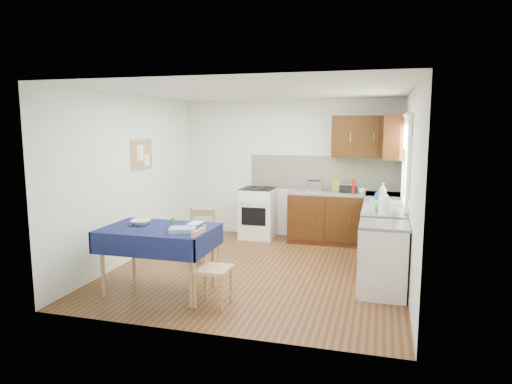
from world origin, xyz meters
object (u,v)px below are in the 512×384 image
(dish_rack, at_px, (386,201))
(kettle, at_px, (385,206))
(toaster, at_px, (314,186))
(chair_near, at_px, (209,264))
(sandwich_press, at_px, (348,188))
(dining_table, at_px, (159,236))
(chair_far, at_px, (205,235))

(dish_rack, relative_size, kettle, 1.73)
(toaster, relative_size, kettle, 0.94)
(dish_rack, bearing_deg, chair_near, -116.24)
(dish_rack, bearing_deg, sandwich_press, 138.57)
(dining_table, xyz_separation_m, dish_rack, (2.68, 2.05, 0.22))
(chair_near, distance_m, toaster, 3.30)
(sandwich_press, bearing_deg, chair_near, -128.15)
(dining_table, height_order, chair_near, chair_near)
(toaster, xyz_separation_m, sandwich_press, (0.58, 0.01, -0.01))
(chair_far, xyz_separation_m, toaster, (1.30, 1.87, 0.52))
(chair_near, bearing_deg, toaster, -12.35)
(sandwich_press, bearing_deg, chair_far, -150.77)
(dish_rack, bearing_deg, toaster, 157.26)
(dining_table, xyz_separation_m, toaster, (1.47, 2.96, 0.28))
(dining_table, distance_m, sandwich_press, 3.62)
(dish_rack, bearing_deg, kettle, -77.31)
(chair_near, relative_size, kettle, 3.28)
(dining_table, distance_m, toaster, 3.32)
(dining_table, relative_size, dish_rack, 2.86)
(dining_table, relative_size, toaster, 5.25)
(toaster, bearing_deg, chair_near, -87.23)
(chair_far, relative_size, toaster, 3.49)
(sandwich_press, xyz_separation_m, dish_rack, (0.62, -0.92, -0.05))
(chair_far, bearing_deg, dining_table, 72.99)
(dining_table, bearing_deg, dish_rack, 58.74)
(dining_table, distance_m, chair_far, 1.12)
(dining_table, height_order, chair_far, chair_far)
(chair_far, xyz_separation_m, kettle, (2.48, 0.01, 0.55))
(chair_near, bearing_deg, kettle, -54.96)
(kettle, bearing_deg, chair_far, -179.87)
(chair_near, xyz_separation_m, sandwich_press, (1.31, 3.18, 0.51))
(dining_table, relative_size, sandwich_press, 4.82)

